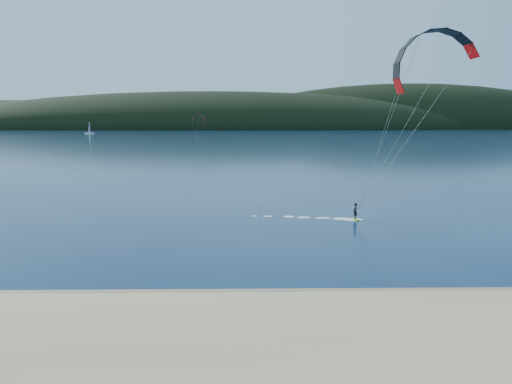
% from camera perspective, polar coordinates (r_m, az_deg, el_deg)
% --- Properties ---
extents(ground, '(1800.00, 1800.00, 0.00)m').
position_cam_1_polar(ground, '(23.13, -10.76, -15.97)').
color(ground, '#081A3E').
rests_on(ground, ground).
extents(wet_sand, '(220.00, 2.50, 0.10)m').
position_cam_1_polar(wet_sand, '(27.23, -9.14, -12.05)').
color(wet_sand, '#8A6E50').
rests_on(wet_sand, ground).
extents(headland, '(1200.00, 310.00, 140.00)m').
position_cam_1_polar(headland, '(766.15, -1.26, 7.35)').
color(headland, black).
rests_on(headland, ground).
extents(kitesurfer_near, '(20.71, 6.09, 17.14)m').
position_cam_1_polar(kitesurfer_near, '(46.72, 19.58, 12.35)').
color(kitesurfer_near, '#A8CB17').
rests_on(kitesurfer_near, ground).
extents(kitesurfer_far, '(7.05, 7.29, 12.50)m').
position_cam_1_polar(kitesurfer_far, '(220.39, -6.72, 8.10)').
color(kitesurfer_far, '#A8CB17').
rests_on(kitesurfer_far, ground).
extents(sailboat, '(7.56, 4.85, 10.72)m').
position_cam_1_polar(sailboat, '(440.52, -18.78, 6.52)').
color(sailboat, white).
rests_on(sailboat, ground).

